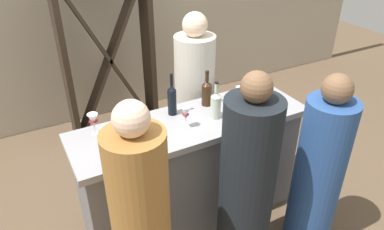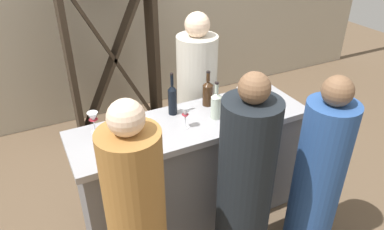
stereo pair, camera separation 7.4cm
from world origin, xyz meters
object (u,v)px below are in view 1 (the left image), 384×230
at_px(wine_bottle_center_amber_brown, 207,92).
at_px(person_center_guest, 142,230).
at_px(person_right_guest, 318,173).
at_px(wine_glass_far_left, 239,93).
at_px(wine_glass_near_center, 186,114).
at_px(person_server_behind, 195,107).
at_px(wine_glass_near_left, 240,107).
at_px(wine_bottle_leftmost_near_black, 172,99).
at_px(wine_glass_near_right, 146,124).
at_px(wine_rack, 109,59).
at_px(person_left_guest, 247,188).
at_px(wine_bottle_second_left_clear_pale, 216,104).
at_px(wine_glass_far_center, 93,120).

height_order(wine_bottle_center_amber_brown, person_center_guest, person_center_guest).
bearing_deg(wine_bottle_center_amber_brown, person_right_guest, -59.23).
bearing_deg(wine_glass_far_left, wine_glass_near_center, -170.94).
relative_size(person_right_guest, person_server_behind, 0.90).
xyz_separation_m(wine_glass_near_left, wine_glass_far_left, (0.10, 0.15, 0.03)).
height_order(wine_glass_near_left, wine_glass_near_center, wine_glass_near_center).
distance_m(person_center_guest, person_right_guest, 1.37).
xyz_separation_m(wine_bottle_leftmost_near_black, wine_bottle_center_amber_brown, (0.31, 0.00, -0.02)).
distance_m(wine_bottle_leftmost_near_black, person_center_guest, 1.02).
xyz_separation_m(wine_glass_near_right, wine_glass_far_left, (0.83, 0.07, 0.01)).
bearing_deg(wine_glass_near_center, wine_bottle_center_amber_brown, 36.32).
relative_size(wine_glass_near_left, wine_glass_near_center, 0.78).
relative_size(wine_rack, person_right_guest, 1.26).
xyz_separation_m(wine_bottle_leftmost_near_black, wine_glass_near_center, (0.00, -0.22, -0.02)).
relative_size(wine_glass_far_left, person_center_guest, 0.10).
distance_m(wine_glass_near_left, person_right_guest, 0.76).
height_order(person_right_guest, person_server_behind, person_server_behind).
relative_size(wine_rack, person_server_behind, 1.14).
height_order(wine_glass_near_right, person_left_guest, person_left_guest).
distance_m(wine_bottle_center_amber_brown, person_right_guest, 1.04).
bearing_deg(wine_glass_near_right, person_server_behind, 39.74).
relative_size(wine_bottle_second_left_clear_pale, wine_glass_near_left, 2.28).
height_order(wine_rack, wine_bottle_second_left_clear_pale, wine_rack).
bearing_deg(wine_glass_far_left, wine_glass_near_left, -123.30).
bearing_deg(person_right_guest, wine_bottle_leftmost_near_black, 36.30).
xyz_separation_m(person_center_guest, person_server_behind, (0.98, 1.14, 0.02)).
bearing_deg(wine_glass_far_left, wine_bottle_leftmost_near_black, 165.22).
bearing_deg(person_server_behind, wine_bottle_second_left_clear_pale, -31.66).
xyz_separation_m(wine_bottle_leftmost_near_black, wine_bottle_second_left_clear_pale, (0.27, -0.20, -0.02)).
distance_m(wine_bottle_leftmost_near_black, wine_glass_far_left, 0.54).
distance_m(wine_rack, wine_glass_near_right, 1.72).
bearing_deg(person_server_behind, person_center_guest, -58.94).
xyz_separation_m(wine_bottle_leftmost_near_black, person_left_guest, (0.20, -0.74, -0.39)).
bearing_deg(person_left_guest, wine_bottle_center_amber_brown, -9.97).
height_order(wine_glass_near_center, person_server_behind, person_server_behind).
xyz_separation_m(wine_rack, wine_bottle_leftmost_near_black, (0.06, -1.49, 0.19)).
height_order(wine_glass_near_center, wine_glass_far_center, wine_glass_near_center).
bearing_deg(person_center_guest, wine_glass_near_left, -80.23).
xyz_separation_m(wine_glass_near_right, person_server_behind, (0.70, 0.59, -0.33)).
xyz_separation_m(wine_rack, wine_bottle_second_left_clear_pale, (0.32, -1.69, 0.17)).
bearing_deg(wine_bottle_leftmost_near_black, wine_glass_far_left, -14.78).
distance_m(wine_glass_near_center, wine_glass_far_left, 0.53).
height_order(wine_glass_near_center, person_center_guest, person_center_guest).
relative_size(wine_glass_near_left, wine_glass_near_right, 0.87).
xyz_separation_m(wine_glass_near_right, person_left_guest, (0.50, -0.53, -0.36)).
bearing_deg(person_left_guest, person_right_guest, -98.56).
distance_m(wine_bottle_leftmost_near_black, person_right_guest, 1.22).
bearing_deg(wine_glass_far_center, wine_glass_near_right, -35.22).
bearing_deg(person_server_behind, wine_glass_far_center, -88.16).
height_order(wine_bottle_center_amber_brown, person_right_guest, person_right_guest).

